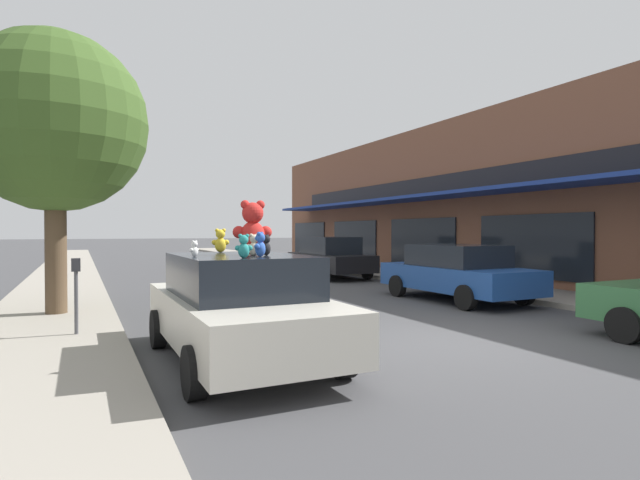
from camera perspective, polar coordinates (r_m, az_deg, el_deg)
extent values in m
plane|color=#424244|center=(8.81, 14.06, -11.21)|extent=(260.00, 260.00, 0.00)
cube|color=gray|center=(6.87, -30.38, -14.23)|extent=(2.47, 90.00, 0.14)
cube|color=brown|center=(24.37, 29.08, 3.79)|extent=(14.13, 33.71, 6.20)
cube|color=navy|center=(18.47, 14.69, 5.04)|extent=(1.75, 28.32, 0.12)
cube|color=black|center=(19.06, 16.59, 6.56)|extent=(0.08, 26.97, 0.70)
cube|color=black|center=(17.01, 22.97, -0.63)|extent=(0.06, 4.27, 2.00)
cube|color=black|center=(21.14, 11.45, -0.28)|extent=(0.06, 4.27, 2.00)
cube|color=black|center=(25.84, 3.89, -0.03)|extent=(0.06, 4.27, 2.00)
cube|color=black|center=(30.85, -1.28, 0.13)|extent=(0.06, 4.27, 2.00)
cube|color=beige|center=(7.29, -9.18, -8.73)|extent=(1.91, 4.41, 0.65)
cube|color=black|center=(7.22, -9.19, -3.95)|extent=(1.68, 2.43, 0.57)
cylinder|color=black|center=(8.47, -18.01, -9.63)|extent=(0.20, 0.61, 0.61)
cylinder|color=black|center=(8.91, -5.94, -9.06)|extent=(0.20, 0.61, 0.61)
cylinder|color=black|center=(5.85, -14.20, -14.45)|extent=(0.20, 0.61, 0.61)
cylinder|color=black|center=(6.47, 2.56, -12.90)|extent=(0.20, 0.61, 0.61)
ellipsoid|color=red|center=(7.13, -7.69, 0.22)|extent=(0.40, 0.35, 0.48)
sphere|color=red|center=(7.13, -7.70, 3.07)|extent=(0.34, 0.34, 0.30)
sphere|color=red|center=(7.16, -6.84, 4.01)|extent=(0.14, 0.14, 0.13)
sphere|color=red|center=(7.11, -8.57, 4.02)|extent=(0.14, 0.14, 0.13)
sphere|color=#FF4741|center=(7.26, -7.89, 2.89)|extent=(0.13, 0.13, 0.12)
sphere|color=red|center=(7.19, -6.23, 0.90)|extent=(0.20, 0.20, 0.18)
sphere|color=red|center=(7.12, -9.26, 0.89)|extent=(0.20, 0.20, 0.18)
ellipsoid|color=yellow|center=(8.13, -11.31, -0.55)|extent=(0.21, 0.19, 0.24)
sphere|color=yellow|center=(8.13, -11.31, 0.67)|extent=(0.18, 0.18, 0.15)
sphere|color=yellow|center=(8.13, -10.94, 1.08)|extent=(0.08, 0.08, 0.06)
sphere|color=yellow|center=(8.13, -11.69, 1.08)|extent=(0.08, 0.08, 0.06)
sphere|color=#FFFF4D|center=(8.19, -11.32, 0.61)|extent=(0.07, 0.07, 0.06)
sphere|color=yellow|center=(8.15, -10.65, -0.26)|extent=(0.10, 0.10, 0.09)
sphere|color=yellow|center=(8.15, -11.98, -0.26)|extent=(0.10, 0.10, 0.09)
ellipsoid|color=black|center=(6.96, -6.16, -1.02)|extent=(0.18, 0.18, 0.18)
sphere|color=black|center=(6.96, -6.16, 0.08)|extent=(0.16, 0.16, 0.11)
sphere|color=black|center=(7.00, -6.01, 0.45)|extent=(0.07, 0.07, 0.05)
sphere|color=black|center=(6.92, -6.32, 0.45)|extent=(0.07, 0.07, 0.05)
sphere|color=#3A3A3D|center=(6.98, -6.52, 0.03)|extent=(0.06, 0.06, 0.04)
sphere|color=black|center=(7.03, -5.96, -0.74)|extent=(0.09, 0.09, 0.07)
sphere|color=black|center=(6.90, -6.52, -0.77)|extent=(0.09, 0.09, 0.07)
ellipsoid|color=beige|center=(6.92, -7.56, -1.01)|extent=(0.17, 0.15, 0.19)
sphere|color=beige|center=(6.91, -7.56, 0.14)|extent=(0.14, 0.14, 0.12)
sphere|color=beige|center=(6.93, -7.26, 0.53)|extent=(0.06, 0.06, 0.05)
sphere|color=beige|center=(6.89, -7.86, 0.53)|extent=(0.06, 0.06, 0.05)
sphere|color=white|center=(6.96, -7.78, 0.09)|extent=(0.05, 0.05, 0.05)
sphere|color=beige|center=(6.96, -7.07, -0.72)|extent=(0.08, 0.08, 0.07)
sphere|color=beige|center=(6.89, -8.14, -0.74)|extent=(0.08, 0.08, 0.07)
ellipsoid|color=teal|center=(6.28, -8.71, -1.21)|extent=(0.17, 0.15, 0.19)
sphere|color=teal|center=(6.27, -8.71, 0.05)|extent=(0.14, 0.14, 0.12)
sphere|color=teal|center=(6.28, -8.32, 0.48)|extent=(0.06, 0.06, 0.05)
sphere|color=teal|center=(6.27, -9.10, 0.48)|extent=(0.06, 0.06, 0.05)
sphere|color=#47CDC6|center=(6.32, -8.73, 0.00)|extent=(0.05, 0.05, 0.05)
sphere|color=teal|center=(6.29, -8.02, -0.91)|extent=(0.08, 0.08, 0.07)
sphere|color=teal|center=(6.28, -9.40, -0.91)|extent=(0.08, 0.08, 0.07)
ellipsoid|color=olive|center=(8.32, -8.42, -0.75)|extent=(0.16, 0.16, 0.17)
sphere|color=olive|center=(8.32, -8.42, 0.10)|extent=(0.14, 0.14, 0.11)
sphere|color=olive|center=(8.34, -8.25, 0.38)|extent=(0.06, 0.06, 0.04)
sphere|color=olive|center=(8.29, -8.60, 0.38)|extent=(0.06, 0.06, 0.04)
sphere|color=tan|center=(8.35, -8.65, 0.06)|extent=(0.05, 0.05, 0.04)
sphere|color=olive|center=(8.37, -8.16, -0.54)|extent=(0.08, 0.08, 0.06)
sphere|color=olive|center=(8.28, -8.78, -0.56)|extent=(0.08, 0.08, 0.06)
ellipsoid|color=blue|center=(6.61, -6.84, -1.03)|extent=(0.20, 0.21, 0.20)
sphere|color=blue|center=(6.60, -6.84, 0.28)|extent=(0.18, 0.18, 0.13)
sphere|color=blue|center=(6.64, -6.68, 0.71)|extent=(0.08, 0.08, 0.05)
sphere|color=blue|center=(6.56, -7.00, 0.71)|extent=(0.08, 0.08, 0.05)
sphere|color=#548DFF|center=(6.62, -7.28, 0.21)|extent=(0.07, 0.07, 0.05)
sphere|color=blue|center=(6.68, -6.66, -0.70)|extent=(0.11, 0.11, 0.07)
sphere|color=blue|center=(6.53, -7.21, -0.74)|extent=(0.11, 0.11, 0.07)
ellipsoid|color=white|center=(6.78, -14.15, -1.30)|extent=(0.13, 0.13, 0.13)
sphere|color=white|center=(6.78, -14.15, -0.47)|extent=(0.12, 0.12, 0.08)
sphere|color=white|center=(6.80, -13.99, -0.19)|extent=(0.05, 0.05, 0.04)
sphere|color=white|center=(6.76, -14.32, -0.19)|extent=(0.05, 0.05, 0.04)
sphere|color=white|center=(6.80, -14.38, -0.51)|extent=(0.05, 0.05, 0.03)
sphere|color=white|center=(6.83, -13.91, -1.09)|extent=(0.07, 0.07, 0.05)
sphere|color=white|center=(6.75, -14.49, -1.11)|extent=(0.07, 0.07, 0.05)
cylinder|color=black|center=(9.79, 31.48, -8.29)|extent=(0.20, 0.61, 0.61)
cube|color=#1E4793|center=(13.89, 15.34, -4.18)|extent=(1.92, 4.51, 0.62)
cube|color=black|center=(13.85, 15.36, -1.72)|extent=(1.69, 2.40, 0.57)
cylinder|color=black|center=(14.45, 8.84, -5.20)|extent=(0.20, 0.61, 0.61)
cylinder|color=black|center=(15.59, 14.57, -4.77)|extent=(0.20, 0.61, 0.61)
cylinder|color=black|center=(12.27, 16.32, -6.33)|extent=(0.20, 0.61, 0.61)
cylinder|color=black|center=(13.59, 22.26, -5.65)|extent=(0.20, 0.61, 0.61)
cube|color=black|center=(20.15, 1.15, -2.51)|extent=(1.84, 4.53, 0.65)
cube|color=black|center=(20.12, 1.15, -0.62)|extent=(1.62, 2.44, 0.68)
cylinder|color=black|center=(21.06, -2.78, -3.25)|extent=(0.20, 0.61, 0.61)
cylinder|color=black|center=(21.82, 1.59, -3.10)|extent=(0.20, 0.61, 0.61)
cylinder|color=black|center=(18.51, 0.62, -3.83)|extent=(0.20, 0.61, 0.61)
cylinder|color=black|center=(19.38, 5.42, -3.62)|extent=(0.20, 0.61, 0.61)
cylinder|color=brown|center=(11.86, -27.95, -1.61)|extent=(0.42, 0.42, 2.41)
sphere|color=#3D5B23|center=(12.06, -28.06, 11.80)|extent=(3.76, 3.76, 3.76)
cylinder|color=#4C4C51|center=(9.33, -26.10, -6.46)|extent=(0.06, 0.06, 1.05)
cube|color=#2D2D33|center=(9.27, -26.12, -2.57)|extent=(0.14, 0.10, 0.22)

